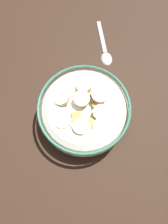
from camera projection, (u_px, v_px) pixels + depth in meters
The scene contains 3 objects.
ground_plane at pixel (84, 117), 52.75cm from camera, with size 135.66×135.66×2.00cm, color #332116.
cereal_bowl at pixel (84, 111), 48.44cm from camera, with size 19.52×19.52×7.01cm.
spoon at pixel (105, 52), 56.30cm from camera, with size 8.69×12.04×0.80cm.
Camera 1 is at (-5.61, 12.99, 49.82)cm, focal length 35.92 mm.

